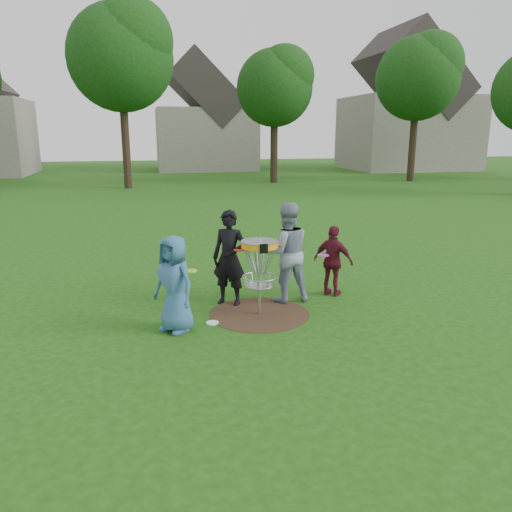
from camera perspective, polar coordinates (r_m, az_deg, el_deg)
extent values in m
plane|color=#19470F|center=(9.00, 0.40, -6.64)|extent=(100.00, 100.00, 0.00)
cylinder|color=#47331E|center=(9.00, 0.40, -6.62)|extent=(1.80, 1.80, 0.01)
imported|color=#33608C|center=(8.14, -9.31, -3.18)|extent=(0.90, 0.92, 1.59)
imported|color=black|center=(9.28, -3.05, -0.22)|extent=(0.78, 0.70, 1.79)
imported|color=#7E8AA3|center=(9.45, 3.46, 0.41)|extent=(0.96, 0.76, 1.91)
imported|color=#5B1422|center=(9.93, 8.82, -0.57)|extent=(0.82, 0.83, 1.40)
cylinder|color=white|center=(8.61, -5.00, -7.61)|extent=(0.22, 0.22, 0.02)
cylinder|color=#9EA0A5|center=(8.78, 0.41, -2.43)|extent=(0.05, 0.05, 1.38)
cylinder|color=orange|center=(8.63, 0.42, 1.33)|extent=(0.64, 0.64, 0.10)
cylinder|color=#9EA0A5|center=(8.62, 0.42, 1.69)|extent=(0.66, 0.66, 0.01)
cube|color=black|center=(8.32, 0.90, 0.85)|extent=(0.14, 0.02, 0.16)
torus|color=#9EA0A5|center=(8.78, 0.41, -2.37)|extent=(0.62, 0.62, 0.02)
torus|color=#9EA0A5|center=(8.82, 0.41, -3.36)|extent=(0.50, 0.50, 0.02)
cylinder|color=#9EA0A5|center=(8.83, 0.41, -3.42)|extent=(0.44, 0.44, 0.01)
cylinder|color=#A4DE18|center=(8.18, -7.51, -1.70)|extent=(0.22, 0.22, 0.02)
cylinder|color=#F82D14|center=(9.03, -1.88, 0.71)|extent=(0.22, 0.22, 0.02)
cylinder|color=#D53876|center=(9.17, 2.59, 1.38)|extent=(0.22, 0.22, 0.02)
cylinder|color=#ED3ED5|center=(9.70, 7.68, 0.09)|extent=(0.22, 0.22, 0.02)
cylinder|color=#38281C|center=(29.76, -14.63, 11.95)|extent=(0.46, 0.46, 4.62)
sphere|color=#164211|center=(29.99, -15.22, 21.00)|extent=(5.72, 5.72, 5.72)
cylinder|color=#38281C|center=(32.21, 2.07, 11.76)|extent=(0.46, 0.46, 3.78)
sphere|color=#164211|center=(32.29, 2.13, 18.64)|extent=(4.68, 4.68, 4.68)
cylinder|color=#38281C|center=(34.60, 17.42, 11.65)|extent=(0.46, 0.46, 4.20)
sphere|color=#164211|center=(34.73, 17.97, 18.74)|extent=(5.20, 5.20, 5.20)
cube|color=gray|center=(43.49, -5.82, 13.10)|extent=(8.00, 7.00, 5.00)
cube|color=#2D2826|center=(43.61, -5.96, 18.28)|extent=(6.11, 7.14, 6.11)
cube|color=gray|center=(45.76, 16.91, 13.26)|extent=(10.00, 8.00, 6.00)
cube|color=#2D2826|center=(45.99, 17.36, 19.23)|extent=(7.64, 8.16, 7.64)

